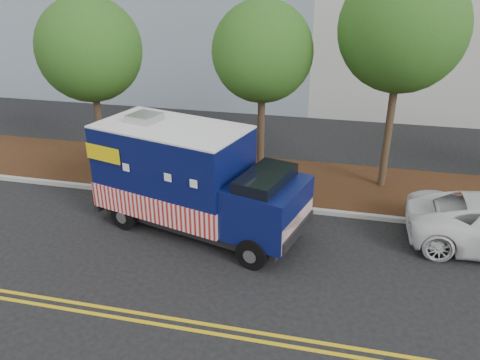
# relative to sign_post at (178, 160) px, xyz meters

# --- Properties ---
(ground) EXTENTS (120.00, 120.00, 0.00)m
(ground) POSITION_rel_sign_post_xyz_m (1.65, -1.99, -1.20)
(ground) COLOR black
(ground) RESTS_ON ground
(curb) EXTENTS (120.00, 0.18, 0.15)m
(curb) POSITION_rel_sign_post_xyz_m (1.65, -0.59, -1.12)
(curb) COLOR #9E9E99
(curb) RESTS_ON ground
(mulch_strip) EXTENTS (120.00, 4.00, 0.15)m
(mulch_strip) POSITION_rel_sign_post_xyz_m (1.65, 1.51, -1.12)
(mulch_strip) COLOR black
(mulch_strip) RESTS_ON ground
(centerline_near) EXTENTS (120.00, 0.10, 0.01)m
(centerline_near) POSITION_rel_sign_post_xyz_m (1.65, -6.44, -1.19)
(centerline_near) COLOR gold
(centerline_near) RESTS_ON ground
(centerline_far) EXTENTS (120.00, 0.10, 0.01)m
(centerline_far) POSITION_rel_sign_post_xyz_m (1.65, -6.69, -1.19)
(centerline_far) COLOR gold
(centerline_far) RESTS_ON ground
(tree_a) EXTENTS (3.82, 3.82, 6.53)m
(tree_a) POSITION_rel_sign_post_xyz_m (-3.74, 1.49, 3.40)
(tree_a) COLOR #38281C
(tree_a) RESTS_ON ground
(tree_b) EXTENTS (3.42, 3.42, 6.48)m
(tree_b) POSITION_rel_sign_post_xyz_m (2.67, 1.48, 3.55)
(tree_b) COLOR #38281C
(tree_b) RESTS_ON ground
(tree_c) EXTENTS (4.05, 4.05, 7.61)m
(tree_c) POSITION_rel_sign_post_xyz_m (7.08, 1.81, 4.37)
(tree_c) COLOR #38281C
(tree_c) RESTS_ON ground
(sign_post) EXTENTS (0.06, 0.06, 2.40)m
(sign_post) POSITION_rel_sign_post_xyz_m (0.00, 0.00, 0.00)
(sign_post) COLOR #473828
(sign_post) RESTS_ON ground
(food_truck) EXTENTS (6.82, 3.95, 3.40)m
(food_truck) POSITION_rel_sign_post_xyz_m (1.23, -2.32, 0.34)
(food_truck) COLOR black
(food_truck) RESTS_ON ground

